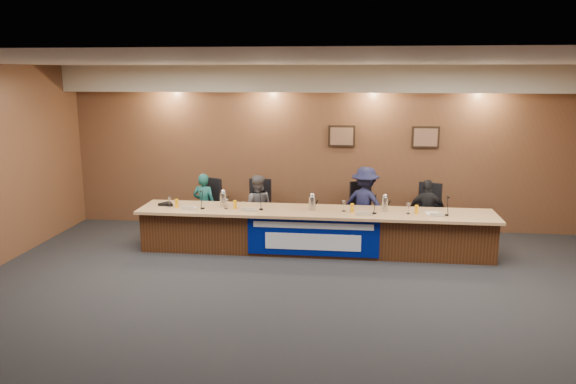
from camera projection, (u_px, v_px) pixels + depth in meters
The scene contains 40 objects.
floor at pixel (301, 307), 7.49m from camera, with size 10.00×10.00×0.00m, color black.
ceiling at pixel (303, 61), 6.82m from camera, with size 10.00×8.00×0.04m, color silver.
wall_back at pixel (321, 148), 11.04m from camera, with size 10.00×0.04×3.20m, color brown.
soffit at pixel (321, 79), 10.51m from camera, with size 10.00×0.50×0.50m, color beige.
dais_body at pixel (315, 232), 9.75m from camera, with size 6.00×0.80×0.70m, color #442311.
dais_top at pixel (315, 212), 9.62m from camera, with size 6.10×0.95×0.05m, color tan.
banner at pixel (313, 237), 9.34m from camera, with size 2.20×0.02×0.65m, color #000E6D.
banner_text_upper at pixel (313, 226), 9.28m from camera, with size 2.00×0.01×0.10m, color silver.
banner_text_lower at pixel (313, 242), 9.34m from camera, with size 1.60×0.01×0.28m, color silver.
wall_photo_left at pixel (342, 136), 10.91m from camera, with size 0.52×0.04×0.42m, color black.
wall_photo_right at pixel (426, 137), 10.73m from camera, with size 0.52×0.04×0.42m, color black.
panelist_a at pixel (204, 205), 10.62m from camera, with size 0.44×0.29×1.21m, color #154E4C.
panelist_b at pixel (257, 207), 10.51m from camera, with size 0.58×0.46×1.20m, color #555459.
panelist_c at pixel (365, 205), 10.25m from camera, with size 0.90×0.52×1.40m, color #17193B.
panelist_d at pixel (427, 212), 10.15m from camera, with size 0.69×0.29×1.18m, color black.
office_chair_a at pixel (206, 210), 10.75m from camera, with size 0.48×0.48×0.08m, color black.
office_chair_b at pixel (258, 212), 10.63m from camera, with size 0.48×0.48×0.08m, color black.
office_chair_c at pixel (365, 215), 10.40m from camera, with size 0.48×0.48×0.08m, color black.
office_chair_d at pixel (426, 217), 10.27m from camera, with size 0.48×0.48×0.08m, color black.
nameplate_a at pixel (188, 208), 9.62m from camera, with size 0.24×0.06×0.09m, color white.
microphone_a at pixel (203, 208), 9.71m from camera, with size 0.07×0.07×0.02m, color black.
juice_glass_a at pixel (177, 203), 9.80m from camera, with size 0.06×0.06×0.15m, color #F8A206.
water_glass_a at pixel (169, 202), 9.85m from camera, with size 0.08×0.08×0.18m, color silver.
nameplate_b at pixel (249, 209), 9.51m from camera, with size 0.24×0.06×0.09m, color white.
microphone_b at pixel (261, 209), 9.65m from camera, with size 0.07×0.07×0.02m, color black.
juice_glass_b at pixel (235, 205), 9.71m from camera, with size 0.06×0.06×0.15m, color #F8A206.
water_glass_b at pixel (226, 204), 9.69m from camera, with size 0.08×0.08×0.18m, color silver.
nameplate_c at pixel (364, 213), 9.24m from camera, with size 0.24×0.06×0.09m, color white.
microphone_c at pixel (374, 213), 9.38m from camera, with size 0.07×0.07×0.02m, color black.
juice_glass_c at pixel (352, 208), 9.47m from camera, with size 0.06×0.06×0.15m, color #F8A206.
water_glass_c at pixel (344, 206), 9.53m from camera, with size 0.08×0.08×0.18m, color silver.
nameplate_d at pixel (437, 214), 9.16m from camera, with size 0.24×0.06×0.09m, color white.
microphone_d at pixel (447, 215), 9.26m from camera, with size 0.07×0.07×0.02m, color black.
juice_glass_d at pixel (417, 210), 9.35m from camera, with size 0.06×0.06×0.15m, color #F8A206.
water_glass_d at pixel (408, 209), 9.36m from camera, with size 0.08×0.08×0.18m, color silver.
carafe_left at pixel (223, 200), 9.83m from camera, with size 0.12×0.12×0.25m, color silver.
carafe_mid at pixel (312, 203), 9.60m from camera, with size 0.12×0.12×0.24m, color silver.
carafe_right at pixel (385, 204), 9.50m from camera, with size 0.11×0.11×0.25m, color silver.
speakerphone at pixel (167, 204), 9.97m from camera, with size 0.32×0.32×0.05m, color black.
paper_stack at pixel (434, 214), 9.36m from camera, with size 0.22×0.30×0.01m, color white.
Camera 1 is at (0.65, -6.98, 3.07)m, focal length 35.00 mm.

